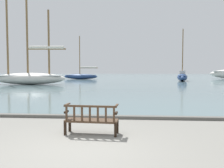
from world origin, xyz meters
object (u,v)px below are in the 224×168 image
sailboat_outer_starboard (30,76)px  park_bench (91,119)px  sailboat_mid_starboard (81,76)px  sailboat_far_starboard (182,77)px

sailboat_outer_starboard → park_bench: bearing=-63.2°
park_bench → sailboat_outer_starboard: bearing=116.8°
sailboat_outer_starboard → sailboat_mid_starboard: sailboat_outer_starboard is taller
sailboat_outer_starboard → sailboat_far_starboard: (19.91, 9.88, -0.37)m
sailboat_far_starboard → park_bench: bearing=-105.9°
sailboat_outer_starboard → sailboat_far_starboard: sailboat_outer_starboard is taller
sailboat_mid_starboard → sailboat_outer_starboard: bearing=-101.4°
sailboat_outer_starboard → sailboat_mid_starboard: 15.51m
park_bench → sailboat_outer_starboard: (-10.92, 21.60, 0.67)m
park_bench → sailboat_outer_starboard: sailboat_outer_starboard is taller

